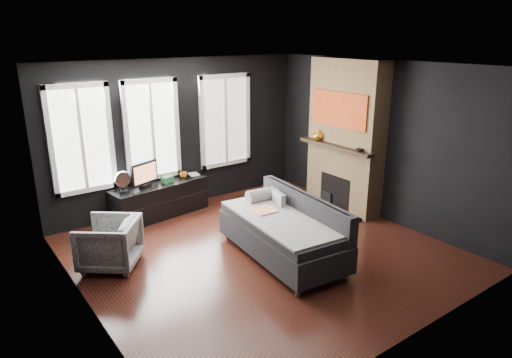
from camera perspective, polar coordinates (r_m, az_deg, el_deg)
floor at (r=6.85m, az=0.82°, el=-9.17°), size 5.00×5.00×0.00m
ceiling at (r=6.12m, az=0.93°, el=13.98°), size 5.00×5.00×0.00m
wall_back at (r=8.42m, az=-9.48°, el=5.53°), size 5.00×0.02×2.70m
wall_left at (r=5.31m, az=-21.22°, el=-2.81°), size 0.02×5.00×2.70m
wall_right at (r=8.07m, az=15.24°, el=4.60°), size 0.02×5.00×2.70m
windows at (r=8.04m, az=-12.64°, el=12.21°), size 4.00×0.16×1.76m
fireplace at (r=8.30m, az=11.15°, el=5.25°), size 0.70×1.62×2.70m
sofa at (r=6.54m, az=3.26°, el=-6.17°), size 1.25×2.20×0.91m
stripe_pillow at (r=6.93m, az=2.83°, el=-2.96°), size 0.15×0.34×0.33m
armchair at (r=6.63m, az=-17.90°, el=-7.40°), size 1.00×1.01×0.76m
media_console at (r=8.25m, az=-11.95°, el=-2.52°), size 1.79×0.76×0.59m
monitor at (r=7.93m, az=-13.80°, el=0.72°), size 0.57×0.31×0.50m
desk_fan at (r=7.78m, az=-16.32°, el=-0.33°), size 0.26×0.26×0.37m
mug at (r=8.38m, az=-9.07°, el=0.61°), size 0.14×0.12×0.13m
book at (r=8.47m, az=-8.38°, el=1.22°), size 0.18×0.05×0.24m
storage_box at (r=8.17m, az=-11.01°, el=-0.03°), size 0.23×0.18×0.11m
mantel_vase at (r=8.43m, az=7.74°, el=5.50°), size 0.27×0.27×0.20m
mantel_clock at (r=7.78m, az=12.80°, el=3.57°), size 0.16×0.16×0.04m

